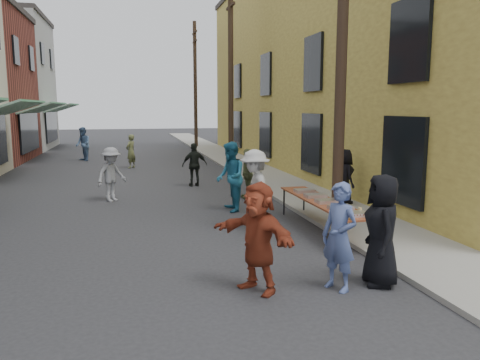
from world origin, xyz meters
name	(u,v)px	position (x,y,z in m)	size (l,w,h in m)	color
ground	(171,289)	(0.00, 0.00, 0.00)	(120.00, 120.00, 0.00)	#28282B
sidewalk	(245,166)	(5.00, 15.00, 0.05)	(2.20, 60.00, 0.10)	gray
building_ochre	(371,64)	(11.10, 14.00, 5.00)	(10.00, 28.00, 10.00)	olive
utility_pole_near	(342,38)	(4.30, 3.00, 4.50)	(0.26, 0.26, 9.00)	#2D2116
utility_pole_mid	(231,74)	(4.30, 15.00, 4.50)	(0.26, 0.26, 9.00)	#2D2116
utility_pole_far	(195,86)	(4.30, 27.00, 4.50)	(0.26, 0.26, 9.00)	#2D2116
serving_table	(322,202)	(3.80, 2.75, 0.71)	(0.70, 4.00, 0.75)	brown
catering_tray_sausage	(355,214)	(3.80, 1.10, 0.79)	(0.50, 0.33, 0.08)	maroon
catering_tray_foil_b	(341,207)	(3.80, 1.75, 0.79)	(0.50, 0.33, 0.08)	#B2B2B7
catering_tray_buns	(327,201)	(3.80, 2.45, 0.79)	(0.50, 0.33, 0.08)	tan
catering_tray_foil_d	(315,196)	(3.80, 3.15, 0.79)	(0.50, 0.33, 0.08)	#B2B2B7
catering_tray_buns_end	(305,191)	(3.80, 3.85, 0.79)	(0.50, 0.33, 0.08)	tan
condiment_jar_a	(352,218)	(3.58, 0.80, 0.79)	(0.07, 0.07, 0.08)	#A57F26
condiment_jar_b	(349,217)	(3.58, 0.90, 0.79)	(0.07, 0.07, 0.08)	#A57F26
condiment_jar_c	(347,216)	(3.58, 1.00, 0.79)	(0.07, 0.07, 0.08)	#A57F26
cup_stack	(370,215)	(4.00, 0.85, 0.81)	(0.08, 0.08, 0.12)	tan
guest_front_a	(382,230)	(3.40, -0.61, 0.92)	(0.90, 0.59, 1.85)	black
guest_front_b	(339,237)	(2.63, -0.65, 0.88)	(0.64, 0.42, 1.75)	#4E6097
guest_front_c	(231,177)	(2.18, 5.39, 0.99)	(0.96, 0.75, 1.97)	#226C8E
guest_front_d	(255,190)	(2.29, 3.20, 0.97)	(1.26, 0.72, 1.94)	beige
guest_front_e	(247,174)	(3.13, 7.19, 0.80)	(0.94, 0.39, 1.61)	#5B6339
guest_queue_back	(258,237)	(1.36, -0.39, 0.89)	(1.64, 0.52, 1.77)	#933820
server	(344,176)	(5.60, 5.28, 0.90)	(0.78, 0.51, 1.61)	black
passerby_left	(111,174)	(-1.13, 7.70, 0.85)	(1.09, 0.63, 1.69)	gray
passerby_mid	(195,165)	(1.80, 9.91, 0.81)	(0.95, 0.39, 1.62)	black
passerby_right	(131,151)	(-0.47, 15.92, 0.82)	(0.60, 0.39, 1.63)	#5B6238
passerby_far	(83,144)	(-3.00, 19.72, 0.93)	(0.91, 0.71, 1.87)	#50709B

